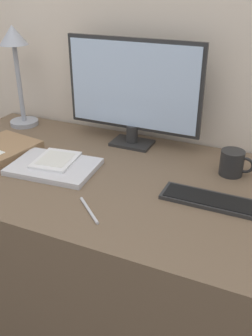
{
  "coord_description": "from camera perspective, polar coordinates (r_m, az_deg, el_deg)",
  "views": [
    {
      "loc": [
        0.52,
        -0.84,
        1.32
      ],
      "look_at": [
        0.08,
        0.13,
        0.77
      ],
      "focal_mm": 40.0,
      "sensor_mm": 36.0,
      "label": 1
    }
  ],
  "objects": [
    {
      "name": "desk_lamp",
      "position": [
        1.71,
        -16.43,
        15.73
      ],
      "size": [
        0.12,
        0.12,
        0.43
      ],
      "color": "#999EA8",
      "rests_on": "desk"
    },
    {
      "name": "laptop",
      "position": [
        1.34,
        -10.91,
        0.2
      ],
      "size": [
        0.31,
        0.23,
        0.02
      ],
      "color": "#BCBCC1",
      "rests_on": "desk"
    },
    {
      "name": "desk",
      "position": [
        1.49,
        -2.24,
        -13.0
      ],
      "size": [
        1.45,
        0.75,
        0.71
      ],
      "color": "brown",
      "rests_on": "ground_plane"
    },
    {
      "name": "pen",
      "position": [
        1.1,
        -5.65,
        -6.41
      ],
      "size": [
        0.11,
        0.1,
        0.01
      ],
      "color": "silver",
      "rests_on": "desk"
    },
    {
      "name": "ereader",
      "position": [
        1.36,
        -10.67,
        1.23
      ],
      "size": [
        0.15,
        0.18,
        0.01
      ],
      "color": "white",
      "rests_on": "laptop"
    },
    {
      "name": "coffee_mug",
      "position": [
        1.32,
        15.92,
        0.75
      ],
      "size": [
        0.11,
        0.08,
        0.09
      ],
      "color": "black",
      "rests_on": "desk"
    },
    {
      "name": "keyboard",
      "position": [
        1.16,
        12.67,
        -4.77
      ],
      "size": [
        0.3,
        0.1,
        0.01
      ],
      "color": "#282828",
      "rests_on": "desk"
    },
    {
      "name": "wall_back",
      "position": [
        1.51,
        4.51,
        22.72
      ],
      "size": [
        3.6,
        0.05,
        2.4
      ],
      "color": "beige",
      "rests_on": "ground_plane"
    },
    {
      "name": "monitor",
      "position": [
        1.44,
        1.03,
        11.79
      ],
      "size": [
        0.54,
        0.11,
        0.41
      ],
      "color": "#262626",
      "rests_on": "desk"
    }
  ]
}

